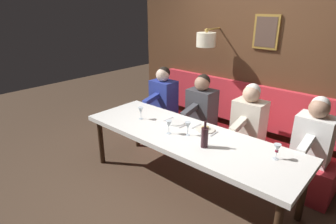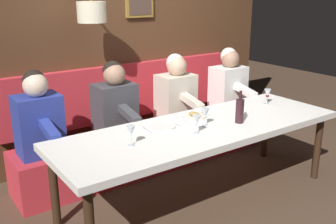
{
  "view_description": "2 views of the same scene",
  "coord_description": "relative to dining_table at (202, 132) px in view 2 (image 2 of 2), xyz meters",
  "views": [
    {
      "loc": [
        -2.39,
        -1.83,
        2.18
      ],
      "look_at": [
        0.05,
        0.34,
        0.92
      ],
      "focal_mm": 29.93,
      "sensor_mm": 36.0,
      "label": 1
    },
    {
      "loc": [
        -2.53,
        2.16,
        1.91
      ],
      "look_at": [
        0.05,
        0.34,
        0.92
      ],
      "focal_mm": 41.84,
      "sensor_mm": 36.0,
      "label": 2
    }
  ],
  "objects": [
    {
      "name": "ground_plane",
      "position": [
        0.0,
        0.0,
        -0.68
      ],
      "size": [
        12.0,
        12.0,
        0.0
      ],
      "primitive_type": "plane",
      "color": "#4C3828"
    },
    {
      "name": "dining_table",
      "position": [
        0.0,
        0.0,
        0.0
      ],
      "size": [
        0.9,
        2.75,
        0.74
      ],
      "color": "white",
      "rests_on": "ground_plane"
    },
    {
      "name": "banquette_bench",
      "position": [
        0.89,
        0.0,
        -0.45
      ],
      "size": [
        0.52,
        2.95,
        0.45
      ],
      "primitive_type": "cube",
      "color": "red",
      "rests_on": "ground_plane"
    },
    {
      "name": "back_wall_panel",
      "position": [
        1.46,
        0.0,
        0.68
      ],
      "size": [
        0.59,
        4.15,
        2.9
      ],
      "color": "#51331E",
      "rests_on": "ground_plane"
    },
    {
      "name": "diner_nearest",
      "position": [
        0.88,
        -1.15,
        0.14
      ],
      "size": [
        0.6,
        0.4,
        0.79
      ],
      "color": "white",
      "rests_on": "banquette_bench"
    },
    {
      "name": "diner_near",
      "position": [
        0.88,
        -0.35,
        0.14
      ],
      "size": [
        0.6,
        0.4,
        0.79
      ],
      "color": "beige",
      "rests_on": "banquette_bench"
    },
    {
      "name": "diner_middle",
      "position": [
        0.88,
        0.41,
        0.14
      ],
      "size": [
        0.6,
        0.4,
        0.79
      ],
      "color": "#3D3D42",
      "rests_on": "banquette_bench"
    },
    {
      "name": "diner_far",
      "position": [
        0.88,
        1.19,
        0.14
      ],
      "size": [
        0.6,
        0.4,
        0.79
      ],
      "color": "#283893",
      "rests_on": "banquette_bench"
    },
    {
      "name": "place_setting_0",
      "position": [
        0.24,
        -0.1,
        0.08
      ],
      "size": [
        0.24,
        0.31,
        0.05
      ],
      "color": "silver",
      "rests_on": "dining_table"
    },
    {
      "name": "place_setting_1",
      "position": [
        0.18,
        0.32,
        0.07
      ],
      "size": [
        0.24,
        0.31,
        0.01
      ],
      "color": "white",
      "rests_on": "dining_table"
    },
    {
      "name": "wine_glass_0",
      "position": [
        0.14,
        -1.01,
        0.18
      ],
      "size": [
        0.07,
        0.07,
        0.16
      ],
      "color": "silver",
      "rests_on": "dining_table"
    },
    {
      "name": "wine_glass_1",
      "position": [
        -0.03,
        0.75,
        0.18
      ],
      "size": [
        0.07,
        0.07,
        0.16
      ],
      "color": "silver",
      "rests_on": "dining_table"
    },
    {
      "name": "wine_glass_2",
      "position": [
        -0.01,
        -0.02,
        0.18
      ],
      "size": [
        0.07,
        0.07,
        0.16
      ],
      "color": "silver",
      "rests_on": "dining_table"
    },
    {
      "name": "wine_glass_3",
      "position": [
        -0.13,
        0.17,
        0.18
      ],
      "size": [
        0.07,
        0.07,
        0.16
      ],
      "color": "silver",
      "rests_on": "dining_table"
    },
    {
      "name": "wine_bottle",
      "position": [
        -0.12,
        -0.33,
        0.18
      ],
      "size": [
        0.08,
        0.08,
        0.3
      ],
      "color": "#33191E",
      "rests_on": "dining_table"
    }
  ]
}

